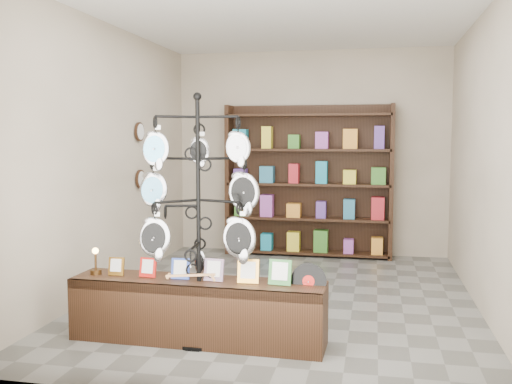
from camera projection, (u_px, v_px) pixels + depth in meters
ground at (283, 297)px, 6.17m from camera, size 5.00×5.00×0.00m
room_envelope at (284, 126)px, 6.00m from camera, size 5.00×5.00×5.00m
display_tree at (198, 200)px, 4.70m from camera, size 1.09×1.07×2.09m
front_shelf at (198, 310)px, 4.82m from camera, size 2.17×0.49×0.77m
back_shelving at (308, 186)px, 8.31m from camera, size 2.42×0.36×2.20m
wall_clocks at (140, 156)px, 7.21m from camera, size 0.03×0.24×0.84m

